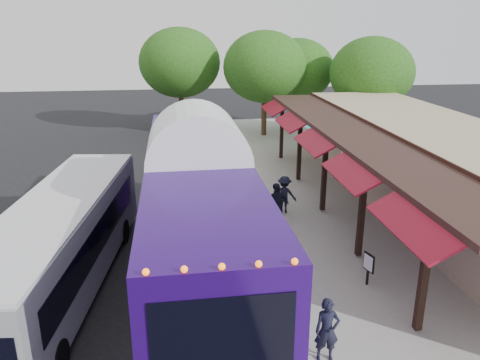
{
  "coord_description": "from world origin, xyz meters",
  "views": [
    {
      "loc": [
        -1.9,
        -13.27,
        7.44
      ],
      "look_at": [
        0.31,
        3.57,
        1.8
      ],
      "focal_mm": 35.0,
      "sensor_mm": 36.0,
      "label": 1
    }
  ],
  "objects_px": {
    "ped_c": "(277,206)",
    "ped_a": "(327,330)",
    "ped_b": "(244,190)",
    "sign_board": "(369,264)",
    "ped_d": "(284,194)",
    "city_bus": "(61,242)",
    "coach_bus": "(199,211)"
  },
  "relations": [
    {
      "from": "ped_c",
      "to": "ped_a",
      "type": "bearing_deg",
      "value": 65.91
    },
    {
      "from": "ped_b",
      "to": "sign_board",
      "type": "distance_m",
      "value": 6.88
    },
    {
      "from": "ped_b",
      "to": "ped_d",
      "type": "xyz_separation_m",
      "value": [
        1.59,
        -0.44,
        -0.11
      ]
    },
    {
      "from": "ped_b",
      "to": "sign_board",
      "type": "height_order",
      "value": "ped_b"
    },
    {
      "from": "ped_c",
      "to": "ped_d",
      "type": "relative_size",
      "value": 1.17
    },
    {
      "from": "ped_c",
      "to": "ped_d",
      "type": "height_order",
      "value": "ped_c"
    },
    {
      "from": "ped_c",
      "to": "sign_board",
      "type": "xyz_separation_m",
      "value": [
        1.84,
        -4.31,
        -0.22
      ]
    },
    {
      "from": "ped_a",
      "to": "sign_board",
      "type": "distance_m",
      "value": 3.7
    },
    {
      "from": "ped_a",
      "to": "sign_board",
      "type": "bearing_deg",
      "value": 57.91
    },
    {
      "from": "sign_board",
      "to": "ped_b",
      "type": "bearing_deg",
      "value": 98.0
    },
    {
      "from": "ped_a",
      "to": "ped_b",
      "type": "xyz_separation_m",
      "value": [
        -0.6,
        9.26,
        0.11
      ]
    },
    {
      "from": "ped_b",
      "to": "ped_c",
      "type": "xyz_separation_m",
      "value": [
        0.95,
        -1.97,
        0.02
      ]
    },
    {
      "from": "city_bus",
      "to": "sign_board",
      "type": "xyz_separation_m",
      "value": [
        8.81,
        -1.16,
        -0.7
      ]
    },
    {
      "from": "ped_a",
      "to": "sign_board",
      "type": "height_order",
      "value": "ped_a"
    },
    {
      "from": "sign_board",
      "to": "ped_a",
      "type": "bearing_deg",
      "value": -142.4
    },
    {
      "from": "coach_bus",
      "to": "ped_d",
      "type": "relative_size",
      "value": 8.67
    },
    {
      "from": "coach_bus",
      "to": "ped_a",
      "type": "relative_size",
      "value": 8.63
    },
    {
      "from": "ped_a",
      "to": "ped_c",
      "type": "height_order",
      "value": "ped_c"
    },
    {
      "from": "coach_bus",
      "to": "sign_board",
      "type": "relative_size",
      "value": 13.27
    },
    {
      "from": "coach_bus",
      "to": "city_bus",
      "type": "height_order",
      "value": "coach_bus"
    },
    {
      "from": "ped_a",
      "to": "ped_d",
      "type": "bearing_deg",
      "value": 87.91
    },
    {
      "from": "city_bus",
      "to": "ped_c",
      "type": "bearing_deg",
      "value": 30.69
    },
    {
      "from": "coach_bus",
      "to": "sign_board",
      "type": "bearing_deg",
      "value": -14.51
    },
    {
      "from": "city_bus",
      "to": "ped_d",
      "type": "bearing_deg",
      "value": 37.96
    },
    {
      "from": "ped_c",
      "to": "ped_d",
      "type": "distance_m",
      "value": 1.66
    },
    {
      "from": "city_bus",
      "to": "ped_b",
      "type": "height_order",
      "value": "city_bus"
    },
    {
      "from": "coach_bus",
      "to": "city_bus",
      "type": "xyz_separation_m",
      "value": [
        -3.97,
        -0.03,
        -0.75
      ]
    },
    {
      "from": "ped_d",
      "to": "ped_b",
      "type": "bearing_deg",
      "value": 3.33
    },
    {
      "from": "ped_b",
      "to": "coach_bus",
      "type": "bearing_deg",
      "value": 48.56
    },
    {
      "from": "ped_b",
      "to": "ped_c",
      "type": "relative_size",
      "value": 0.98
    },
    {
      "from": "sign_board",
      "to": "city_bus",
      "type": "bearing_deg",
      "value": 156.55
    },
    {
      "from": "ped_b",
      "to": "ped_c",
      "type": "height_order",
      "value": "ped_c"
    }
  ]
}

